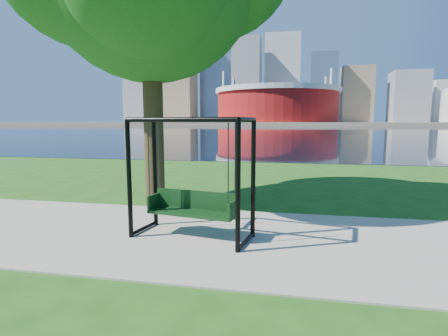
# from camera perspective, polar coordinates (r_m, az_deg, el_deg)

# --- Properties ---
(ground) EXTENTS (900.00, 900.00, 0.00)m
(ground) POSITION_cam_1_polar(r_m,az_deg,el_deg) (7.13, 0.80, -10.20)
(ground) COLOR #1E5114
(ground) RESTS_ON ground
(path) EXTENTS (120.00, 4.00, 0.03)m
(path) POSITION_cam_1_polar(r_m,az_deg,el_deg) (6.66, 0.01, -11.36)
(path) COLOR #9E937F
(path) RESTS_ON ground
(river) EXTENTS (900.00, 180.00, 0.02)m
(river) POSITION_cam_1_polar(r_m,az_deg,el_deg) (108.71, 10.62, 6.26)
(river) COLOR black
(river) RESTS_ON ground
(far_bank) EXTENTS (900.00, 228.00, 2.00)m
(far_bank) POSITION_cam_1_polar(r_m,az_deg,el_deg) (312.69, 11.06, 7.18)
(far_bank) COLOR #937F60
(far_bank) RESTS_ON ground
(stadium) EXTENTS (83.00, 83.00, 32.00)m
(stadium) POSITION_cam_1_polar(r_m,az_deg,el_deg) (242.24, 8.67, 10.30)
(stadium) COLOR maroon
(stadium) RESTS_ON far_bank
(skyline) EXTENTS (392.00, 66.00, 96.50)m
(skyline) POSITION_cam_1_polar(r_m,az_deg,el_deg) (327.86, 10.46, 13.31)
(skyline) COLOR gray
(skyline) RESTS_ON far_bank
(swing) EXTENTS (2.33, 1.32, 2.25)m
(swing) POSITION_cam_1_polar(r_m,az_deg,el_deg) (6.49, -5.25, -2.10)
(swing) COLOR black
(swing) RESTS_ON ground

